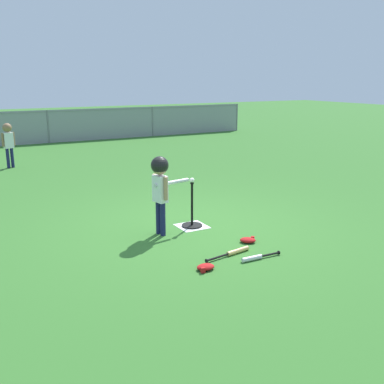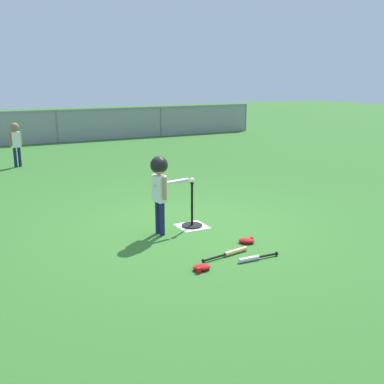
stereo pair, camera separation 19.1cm
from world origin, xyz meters
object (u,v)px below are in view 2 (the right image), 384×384
at_px(batting_tee, 192,219).
at_px(glove_by_plate, 202,267).
at_px(baseball_on_tee, 192,180).
at_px(glove_near_bats, 247,241).
at_px(batter_child, 160,179).
at_px(spare_bat_wood, 231,253).
at_px(spare_bat_silver, 253,258).
at_px(fielder_deep_right, 16,139).

distance_m(batting_tee, glove_by_plate, 1.64).
height_order(baseball_on_tee, glove_near_bats, baseball_on_tee).
height_order(batting_tee, batter_child, batter_child).
distance_m(baseball_on_tee, spare_bat_wood, 1.45).
relative_size(batting_tee, spare_bat_wood, 0.96).
xyz_separation_m(baseball_on_tee, glove_near_bats, (0.34, -1.00, -0.70)).
xyz_separation_m(spare_bat_silver, glove_near_bats, (0.28, 0.55, 0.01)).
distance_m(batting_tee, spare_bat_silver, 1.55).
xyz_separation_m(batting_tee, glove_by_plate, (-0.65, -1.51, -0.08)).
relative_size(baseball_on_tee, glove_near_bats, 0.27).
xyz_separation_m(baseball_on_tee, glove_by_plate, (-0.65, -1.51, -0.70)).
xyz_separation_m(fielder_deep_right, glove_by_plate, (1.14, -7.85, -0.70)).
distance_m(batter_child, glove_by_plate, 1.61).
bearing_deg(glove_near_bats, glove_by_plate, -152.90).
bearing_deg(glove_by_plate, batter_child, 86.87).
relative_size(baseball_on_tee, fielder_deep_right, 0.07).
bearing_deg(glove_near_bats, spare_bat_silver, -116.78).
relative_size(fielder_deep_right, spare_bat_wood, 1.57).
bearing_deg(fielder_deep_right, spare_bat_wood, -77.35).
bearing_deg(baseball_on_tee, fielder_deep_right, 105.74).
bearing_deg(batting_tee, spare_bat_wood, -93.59).
xyz_separation_m(batter_child, spare_bat_silver, (0.64, -1.45, -0.80)).
height_order(batting_tee, baseball_on_tee, baseball_on_tee).
distance_m(batter_child, spare_bat_wood, 1.50).
xyz_separation_m(baseball_on_tee, fielder_deep_right, (-1.79, 6.35, -0.00)).
height_order(fielder_deep_right, glove_by_plate, fielder_deep_right).
bearing_deg(glove_near_bats, baseball_on_tee, 109.06).
bearing_deg(fielder_deep_right, glove_near_bats, -73.81).
relative_size(batter_child, spare_bat_silver, 2.03).
xyz_separation_m(batting_tee, fielder_deep_right, (-1.79, 6.35, 0.62)).
xyz_separation_m(glove_by_plate, glove_near_bats, (0.99, 0.51, 0.00)).
bearing_deg(batter_child, fielder_deep_right, 100.67).
bearing_deg(batter_child, glove_near_bats, -44.27).
distance_m(batting_tee, fielder_deep_right, 6.62).
distance_m(batting_tee, glove_near_bats, 1.06).
bearing_deg(baseball_on_tee, spare_bat_wood, -93.59).
distance_m(baseball_on_tee, glove_by_plate, 1.78).
relative_size(fielder_deep_right, glove_near_bats, 4.18).
distance_m(baseball_on_tee, fielder_deep_right, 6.60).
relative_size(glove_by_plate, glove_near_bats, 0.88).
xyz_separation_m(batter_child, spare_bat_wood, (0.49, -1.16, -0.80)).
xyz_separation_m(batter_child, fielder_deep_right, (-1.22, 6.45, -0.10)).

